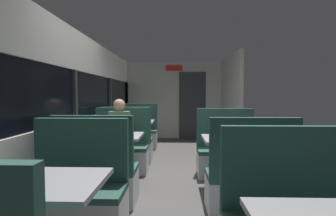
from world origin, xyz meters
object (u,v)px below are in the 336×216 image
dining_table_far_window (134,125)px  dining_table_rear_aisle (236,145)px  dining_table_mid_window (111,142)px  bench_mid_window_facing_end (97,177)px  bench_mid_window_facing_entry (121,152)px  coffee_cup_primary (237,135)px  bench_far_window_facing_entry (138,134)px  bench_rear_aisle_facing_end (249,184)px  bench_near_window_facing_entry (76,199)px  bench_far_window_facing_end (128,145)px  dining_table_near_window (38,195)px  bench_rear_aisle_facing_entry (226,156)px  seated_passenger (120,141)px

dining_table_far_window → dining_table_rear_aisle: (1.79, -2.27, 0.00)m
dining_table_mid_window → bench_mid_window_facing_end: bench_mid_window_facing_end is taller
bench_mid_window_facing_entry → coffee_cup_primary: (1.80, -0.92, 0.46)m
bench_far_window_facing_entry → bench_rear_aisle_facing_end: 4.08m
bench_mid_window_facing_end → bench_rear_aisle_facing_end: bearing=-6.4°
bench_near_window_facing_entry → bench_far_window_facing_entry: size_ratio=1.00×
bench_rear_aisle_facing_end → dining_table_far_window: bearing=121.1°
bench_far_window_facing_end → bench_far_window_facing_entry: same height
dining_table_near_window → bench_near_window_facing_entry: bench_near_window_facing_entry is taller
bench_rear_aisle_facing_entry → dining_table_near_window: bearing=-124.8°
seated_passenger → bench_far_window_facing_entry: bearing=90.0°
bench_rear_aisle_facing_entry → seated_passenger: (-1.79, 0.13, 0.21)m
dining_table_mid_window → bench_rear_aisle_facing_end: bearing=-26.7°
bench_near_window_facing_entry → seated_passenger: size_ratio=0.87×
bench_rear_aisle_facing_end → coffee_cup_primary: bearing=89.1°
dining_table_near_window → dining_table_rear_aisle: (1.79, 1.87, 0.00)m
dining_table_far_window → bench_far_window_facing_end: size_ratio=0.82×
bench_rear_aisle_facing_entry → coffee_cup_primary: size_ratio=12.22×
bench_far_window_facing_entry → bench_rear_aisle_facing_entry: same height
dining_table_far_window → bench_far_window_facing_entry: 0.77m
dining_table_mid_window → dining_table_rear_aisle: same height
bench_near_window_facing_entry → dining_table_rear_aisle: size_ratio=1.22×
bench_near_window_facing_entry → bench_mid_window_facing_entry: bearing=90.0°
bench_far_window_facing_end → coffee_cup_primary: bearing=-41.4°
bench_mid_window_facing_end → coffee_cup_primary: 1.92m
dining_table_near_window → dining_table_far_window: bearing=90.0°
bench_rear_aisle_facing_end → bench_rear_aisle_facing_entry: (0.00, 1.40, 0.00)m
dining_table_near_window → bench_near_window_facing_entry: 0.77m
bench_mid_window_facing_end → bench_mid_window_facing_entry: bearing=90.0°
dining_table_far_window → coffee_cup_primary: coffee_cup_primary is taller
dining_table_mid_window → bench_far_window_facing_end: size_ratio=0.82×
dining_table_rear_aisle → bench_rear_aisle_facing_entry: size_ratio=0.82×
bench_far_window_facing_end → bench_rear_aisle_facing_entry: same height
bench_near_window_facing_entry → bench_mid_window_facing_entry: size_ratio=1.00×
bench_mid_window_facing_entry → bench_far_window_facing_entry: same height
bench_rear_aisle_facing_entry → dining_table_far_window: bearing=138.7°
bench_far_window_facing_entry → seated_passenger: bearing=-90.0°
dining_table_mid_window → dining_table_rear_aisle: bearing=-6.4°
bench_rear_aisle_facing_entry → dining_table_rear_aisle: bearing=-90.0°
dining_table_near_window → dining_table_rear_aisle: 2.59m
dining_table_far_window → seated_passenger: size_ratio=0.71×
bench_far_window_facing_entry → seated_passenger: size_ratio=0.87×
bench_mid_window_facing_entry → dining_table_far_window: bench_mid_window_facing_entry is taller
dining_table_near_window → dining_table_far_window: size_ratio=1.00×
bench_near_window_facing_entry → dining_table_mid_window: size_ratio=1.22×
dining_table_far_window → bench_far_window_facing_end: 0.77m
bench_far_window_facing_entry → bench_mid_window_facing_entry: bearing=-90.0°
bench_near_window_facing_entry → bench_mid_window_facing_end: 0.67m
dining_table_mid_window → dining_table_rear_aisle: size_ratio=1.00×
bench_mid_window_facing_entry → dining_table_rear_aisle: 2.03m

